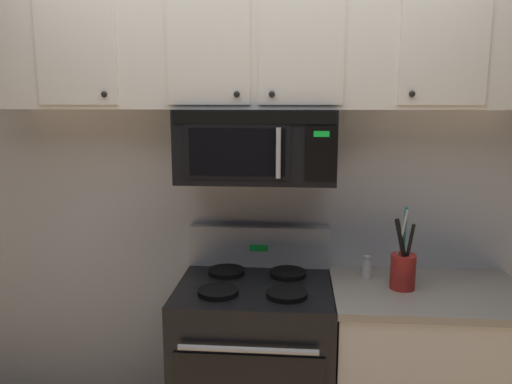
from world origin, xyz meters
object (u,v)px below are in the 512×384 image
Objects in this scene: stove_range at (255,364)px; over_range_microwave at (257,145)px; utensil_crock_red at (403,268)px; salt_shaker at (367,267)px.

over_range_microwave is (-0.00, 0.12, 1.11)m from stove_range.
over_range_microwave is at bearing 170.78° from utensil_crock_red.
utensil_crock_red is at bearing -40.20° from salt_shaker.
stove_range is at bearing -179.92° from utensil_crock_red.
over_range_microwave is 0.92m from utensil_crock_red.
stove_range is at bearing -166.99° from salt_shaker.
salt_shaker is at bearing 13.01° from stove_range.
stove_range is 1.47× the size of over_range_microwave.
over_range_microwave reaches higher than utensil_crock_red.
utensil_crock_red is at bearing 0.08° from stove_range.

